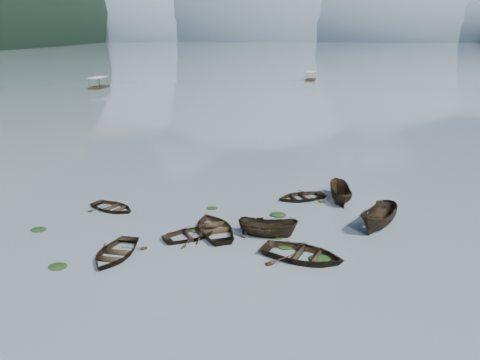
# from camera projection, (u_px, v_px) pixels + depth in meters

# --- Properties ---
(ground_plane) EXTENTS (2400.00, 2400.00, 0.00)m
(ground_plane) POSITION_uv_depth(u_px,v_px,m) (218.00, 278.00, 26.30)
(ground_plane) COLOR slate
(haze_mtn_a) EXTENTS (520.00, 520.00, 280.00)m
(haze_mtn_a) POSITION_uv_depth(u_px,v_px,m) (154.00, 39.00, 905.26)
(haze_mtn_a) COLOR #475666
(haze_mtn_a) RESTS_ON ground
(haze_mtn_b) EXTENTS (520.00, 520.00, 340.00)m
(haze_mtn_b) POSITION_uv_depth(u_px,v_px,m) (257.00, 39.00, 885.45)
(haze_mtn_b) COLOR #475666
(haze_mtn_b) RESTS_ON ground
(haze_mtn_c) EXTENTS (520.00, 520.00, 260.00)m
(haze_mtn_c) POSITION_uv_depth(u_px,v_px,m) (365.00, 39.00, 865.64)
(haze_mtn_c) COLOR #475666
(haze_mtn_c) RESTS_ON ground
(haze_mtn_d) EXTENTS (520.00, 520.00, 220.00)m
(haze_mtn_d) POSITION_uv_depth(u_px,v_px,m) (466.00, 40.00, 847.81)
(haze_mtn_d) COLOR #475666
(haze_mtn_d) RESTS_ON ground
(rowboat_0) EXTENTS (3.63, 4.75, 0.92)m
(rowboat_0) POSITION_uv_depth(u_px,v_px,m) (115.00, 256.00, 28.81)
(rowboat_0) COLOR black
(rowboat_0) RESTS_ON ground
(rowboat_1) EXTENTS (4.86, 4.60, 0.82)m
(rowboat_1) POSITION_uv_depth(u_px,v_px,m) (192.00, 237.00, 31.52)
(rowboat_1) COLOR black
(rowboat_1) RESTS_ON ground
(rowboat_2) EXTENTS (4.17, 1.89, 1.56)m
(rowboat_2) POSITION_uv_depth(u_px,v_px,m) (268.00, 237.00, 31.62)
(rowboat_2) COLOR black
(rowboat_2) RESTS_ON ground
(rowboat_3) EXTENTS (5.19, 5.90, 1.02)m
(rowboat_3) POSITION_uv_depth(u_px,v_px,m) (215.00, 232.00, 32.36)
(rowboat_3) COLOR black
(rowboat_3) RESTS_ON ground
(rowboat_4) EXTENTS (6.05, 5.16, 1.06)m
(rowboat_4) POSITION_uv_depth(u_px,v_px,m) (302.00, 259.00, 28.48)
(rowboat_4) COLOR black
(rowboat_4) RESTS_ON ground
(rowboat_5) EXTENTS (3.97, 5.01, 1.84)m
(rowboat_5) POSITION_uv_depth(u_px,v_px,m) (378.00, 228.00, 32.96)
(rowboat_5) COLOR black
(rowboat_5) RESTS_ON ground
(rowboat_6) EXTENTS (4.74, 4.20, 0.81)m
(rowboat_6) POSITION_uv_depth(u_px,v_px,m) (113.00, 210.00, 36.37)
(rowboat_6) COLOR black
(rowboat_6) RESTS_ON ground
(rowboat_7) EXTENTS (4.93, 4.35, 0.85)m
(rowboat_7) POSITION_uv_depth(u_px,v_px,m) (301.00, 199.00, 38.68)
(rowboat_7) COLOR black
(rowboat_7) RESTS_ON ground
(rowboat_8) EXTENTS (1.87, 4.29, 1.62)m
(rowboat_8) POSITION_uv_depth(u_px,v_px,m) (339.00, 201.00, 38.27)
(rowboat_8) COLOR black
(rowboat_8) RESTS_ON ground
(weed_clump_0) EXTENTS (1.12, 0.91, 0.24)m
(weed_clump_0) POSITION_uv_depth(u_px,v_px,m) (58.00, 267.00, 27.50)
(weed_clump_0) COLOR black
(weed_clump_0) RESTS_ON ground
(weed_clump_1) EXTENTS (0.94, 0.75, 0.21)m
(weed_clump_1) POSITION_uv_depth(u_px,v_px,m) (195.00, 231.00, 32.54)
(weed_clump_1) COLOR black
(weed_clump_1) RESTS_ON ground
(weed_clump_2) EXTENTS (1.34, 1.07, 0.29)m
(weed_clump_2) POSITION_uv_depth(u_px,v_px,m) (320.00, 260.00, 28.38)
(weed_clump_2) COLOR black
(weed_clump_2) RESTS_ON ground
(weed_clump_3) EXTENTS (0.84, 0.71, 0.19)m
(weed_clump_3) POSITION_uv_depth(u_px,v_px,m) (277.00, 238.00, 31.45)
(weed_clump_3) COLOR black
(weed_clump_3) RESTS_ON ground
(weed_clump_4) EXTENTS (1.16, 0.92, 0.24)m
(weed_clump_4) POSITION_uv_depth(u_px,v_px,m) (286.00, 247.00, 30.04)
(weed_clump_4) COLOR black
(weed_clump_4) RESTS_ON ground
(weed_clump_5) EXTENTS (1.07, 0.86, 0.23)m
(weed_clump_5) POSITION_uv_depth(u_px,v_px,m) (39.00, 230.00, 32.63)
(weed_clump_5) COLOR black
(weed_clump_5) RESTS_ON ground
(weed_clump_6) EXTENTS (0.86, 0.72, 0.18)m
(weed_clump_6) POSITION_uv_depth(u_px,v_px,m) (212.00, 209.00, 36.62)
(weed_clump_6) COLOR black
(weed_clump_6) RESTS_ON ground
(weed_clump_7) EXTENTS (1.24, 0.99, 0.27)m
(weed_clump_7) POSITION_uv_depth(u_px,v_px,m) (278.00, 216.00, 35.23)
(weed_clump_7) COLOR black
(weed_clump_7) RESTS_ON ground
(pontoon_left) EXTENTS (2.97, 6.77, 2.57)m
(pontoon_left) POSITION_uv_depth(u_px,v_px,m) (99.00, 88.00, 115.08)
(pontoon_left) COLOR black
(pontoon_left) RESTS_ON ground
(pontoon_centre) EXTENTS (3.45, 6.38, 2.32)m
(pontoon_centre) POSITION_uv_depth(u_px,v_px,m) (310.00, 80.00, 133.61)
(pontoon_centre) COLOR black
(pontoon_centre) RESTS_ON ground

